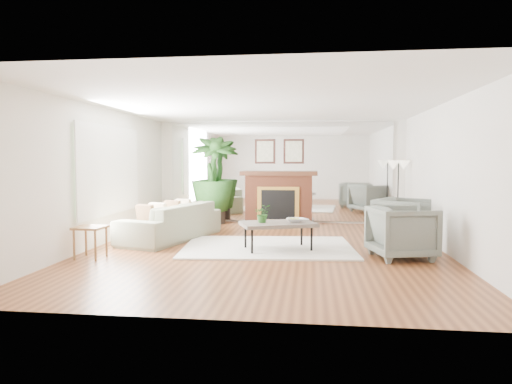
# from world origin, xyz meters

# --- Properties ---
(ground) EXTENTS (7.00, 7.00, 0.00)m
(ground) POSITION_xyz_m (0.00, 0.00, 0.00)
(ground) COLOR #5E3018
(ground) RESTS_ON ground
(wall_left) EXTENTS (0.02, 7.00, 2.50)m
(wall_left) POSITION_xyz_m (-2.99, 0.00, 1.25)
(wall_left) COLOR white
(wall_left) RESTS_ON ground
(wall_right) EXTENTS (0.02, 7.00, 2.50)m
(wall_right) POSITION_xyz_m (2.99, 0.00, 1.25)
(wall_right) COLOR white
(wall_right) RESTS_ON ground
(wall_back) EXTENTS (6.00, 0.02, 2.50)m
(wall_back) POSITION_xyz_m (0.00, 3.49, 1.25)
(wall_back) COLOR white
(wall_back) RESTS_ON ground
(mirror_panel) EXTENTS (5.40, 0.04, 2.40)m
(mirror_panel) POSITION_xyz_m (0.00, 3.47, 1.25)
(mirror_panel) COLOR silver
(mirror_panel) RESTS_ON wall_back
(window_panel) EXTENTS (0.04, 2.40, 1.50)m
(window_panel) POSITION_xyz_m (-2.96, 0.40, 1.35)
(window_panel) COLOR #B2E09E
(window_panel) RESTS_ON wall_left
(fireplace) EXTENTS (1.85, 0.83, 2.05)m
(fireplace) POSITION_xyz_m (0.00, 3.26, 0.66)
(fireplace) COLOR brown
(fireplace) RESTS_ON ground
(area_rug) EXTENTS (3.10, 2.34, 0.03)m
(area_rug) POSITION_xyz_m (0.04, 0.17, 0.02)
(area_rug) COLOR white
(area_rug) RESTS_ON ground
(coffee_table) EXTENTS (1.39, 1.09, 0.49)m
(coffee_table) POSITION_xyz_m (0.23, -0.08, 0.45)
(coffee_table) COLOR #62574D
(coffee_table) RESTS_ON ground
(sofa) EXTENTS (1.55, 2.55, 0.70)m
(sofa) POSITION_xyz_m (-1.91, 0.80, 0.35)
(sofa) COLOR gray
(sofa) RESTS_ON ground
(armchair_back) EXTENTS (1.26, 1.25, 0.85)m
(armchair_back) POSITION_xyz_m (2.48, 0.91, 0.42)
(armchair_back) COLOR slate
(armchair_back) RESTS_ON ground
(armchair_front) EXTENTS (1.09, 1.07, 0.82)m
(armchair_front) POSITION_xyz_m (2.20, -0.43, 0.41)
(armchair_front) COLOR slate
(armchair_front) RESTS_ON ground
(side_table) EXTENTS (0.46, 0.46, 0.50)m
(side_table) POSITION_xyz_m (-2.65, -1.01, 0.42)
(side_table) COLOR #906139
(side_table) RESTS_ON ground
(potted_ficus) EXTENTS (1.18, 1.18, 2.12)m
(potted_ficus) POSITION_xyz_m (-1.60, 3.10, 1.13)
(potted_ficus) COLOR black
(potted_ficus) RESTS_ON ground
(floor_lamp) EXTENTS (0.50, 0.28, 1.53)m
(floor_lamp) POSITION_xyz_m (2.70, 2.72, 1.31)
(floor_lamp) COLOR black
(floor_lamp) RESTS_ON ground
(tabletop_plant) EXTENTS (0.32, 0.29, 0.31)m
(tabletop_plant) POSITION_xyz_m (-0.02, -0.14, 0.64)
(tabletop_plant) COLOR #2D6525
(tabletop_plant) RESTS_ON coffee_table
(fruit_bowl) EXTENTS (0.29, 0.29, 0.07)m
(fruit_bowl) POSITION_xyz_m (0.50, -0.04, 0.52)
(fruit_bowl) COLOR #906139
(fruit_bowl) RESTS_ON coffee_table
(book) EXTENTS (0.31, 0.34, 0.02)m
(book) POSITION_xyz_m (0.50, 0.27, 0.50)
(book) COLOR #906139
(book) RESTS_ON coffee_table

